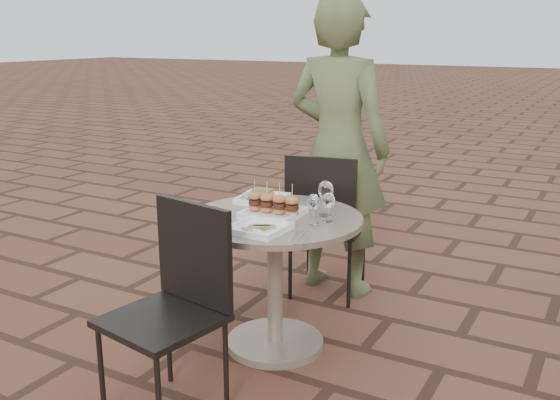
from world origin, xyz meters
The scene contains 13 objects.
ground centered at (0.00, 0.00, 0.00)m, with size 60.00×60.00×0.00m, color brown.
cafe_table centered at (-0.02, -0.19, 0.48)m, with size 0.90×0.90×0.73m.
chair_far centered at (-0.06, 0.52, 0.55)m, with size 0.50×0.50×0.93m.
chair_near centered at (-0.12, -0.87, 0.55)m, with size 0.51×0.51×0.93m.
diner centered at (-0.06, 0.71, 0.94)m, with size 0.68×0.45×1.87m, color #525E33.
plate_salmon centered at (-0.22, 0.04, 0.75)m, with size 0.29×0.29×0.07m.
plate_sliders centered at (-0.03, -0.18, 0.77)m, with size 0.29×0.28×0.18m.
plate_tuna centered at (0.04, -0.43, 0.75)m, with size 0.26×0.26×0.03m.
wine_glass_right centered at (0.21, -0.21, 0.84)m, with size 0.06×0.06×0.15m.
wine_glass_mid centered at (0.20, -0.05, 0.86)m, with size 0.08×0.08×0.18m.
wine_glass_far centered at (0.26, -0.14, 0.84)m, with size 0.06×0.06×0.15m.
steel_ramekin centered at (-0.30, -0.01, 0.75)m, with size 0.06×0.06×0.04m, color silver.
cutlery_set centered at (0.25, -0.42, 0.73)m, with size 0.10×0.23×0.00m, color silver, non-canonical shape.
Camera 1 is at (1.48, -2.84, 1.64)m, focal length 40.00 mm.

